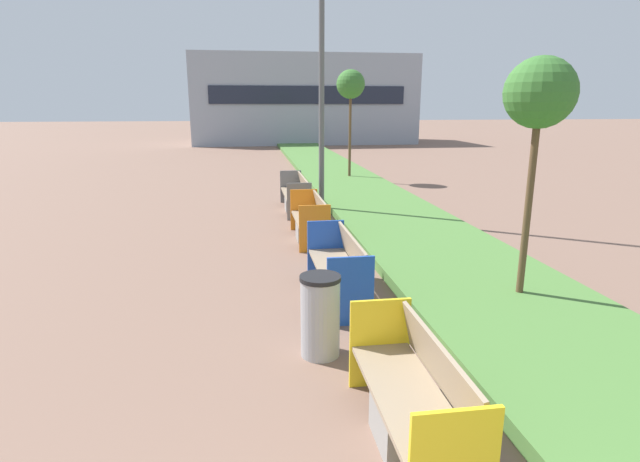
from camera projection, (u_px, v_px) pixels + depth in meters
name	position (u px, v px, depth m)	size (l,w,h in m)	color
planter_grass_strip	(388.00, 213.00, 12.85)	(2.80, 120.00, 0.18)	#4C7A38
building_backdrop	(303.00, 100.00, 37.34)	(15.96, 6.95, 6.24)	#939EAD
bench_yellow_frame	(412.00, 405.00, 4.20)	(0.65, 1.90, 0.94)	gray
bench_blue_frame	(339.00, 273.00, 7.47)	(0.65, 2.09, 0.94)	gray
bench_orange_frame	(311.00, 223.00, 10.62)	(0.65, 1.89, 0.94)	gray
bench_grey_frame	(296.00, 197.00, 13.58)	(0.65, 2.42, 0.94)	gray
litter_bin	(320.00, 316.00, 5.68)	(0.47, 0.47, 0.96)	#9EA0A5
street_lamp_post	(322.00, 14.00, 11.99)	(0.24, 0.44, 9.06)	#56595B
sapling_tree_near	(540.00, 97.00, 6.57)	(0.94, 0.94, 3.44)	brown
sapling_tree_far	(351.00, 86.00, 18.12)	(1.04, 1.04, 4.05)	brown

